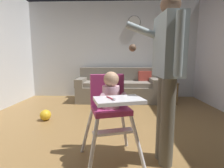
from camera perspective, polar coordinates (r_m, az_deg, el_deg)
The scene contains 9 objects.
ground at distance 2.55m, azimuth -1.79°, elevation -18.03°, with size 6.30×6.86×0.10m, color olive.
wall_far at distance 4.95m, azimuth 0.19°, elevation 11.24°, with size 5.50×0.06×2.67m, color silver.
couch at distance 4.49m, azimuth 1.99°, elevation -1.35°, with size 2.08×0.86×0.86m.
high_chair at distance 1.71m, azimuth -0.50°, elevation -5.63°, with size 0.74×0.83×0.97m.
adult_standing at distance 1.77m, azimuth 18.01°, elevation 3.91°, with size 0.53×0.50×1.69m.
toy_ball_second at distance 3.29m, azimuth -21.50°, elevation -9.70°, with size 0.19×0.19×0.19m, color gold.
side_table at distance 4.42m, azimuth 18.41°, elevation -1.29°, with size 0.40×0.40×0.52m.
sippy_cup at distance 4.40m, azimuth 18.97°, elevation 1.16°, with size 0.07×0.07×0.10m, color gold.
wall_clock at distance 5.02m, azimuth 7.45°, elevation 19.88°, with size 0.36×0.04×0.36m.
Camera 1 is at (0.15, -2.28, 1.08)m, focal length 27.14 mm.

